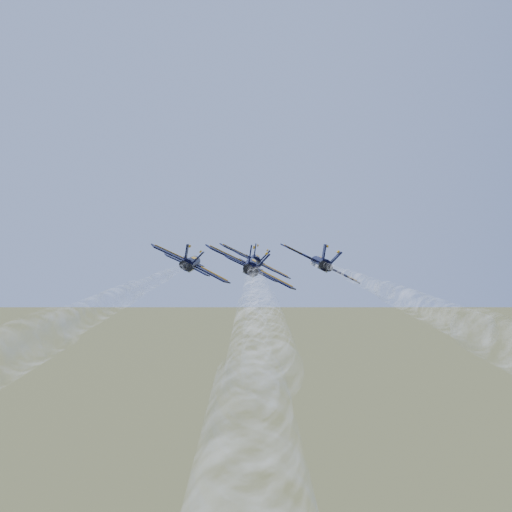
{
  "coord_description": "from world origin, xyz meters",
  "views": [
    {
      "loc": [
        1.03,
        -92.13,
        106.53
      ],
      "look_at": [
        0.08,
        5.37,
        103.94
      ],
      "focal_mm": 45.0,
      "sensor_mm": 36.0,
      "label": 1
    }
  ],
  "objects_px": {
    "jet_right": "(320,263)",
    "jet_slot": "(251,266)",
    "jet_left": "(191,263)",
    "jet_lead": "(255,261)"
  },
  "relations": [
    {
      "from": "jet_lead",
      "to": "jet_left",
      "type": "relative_size",
      "value": 1.0
    },
    {
      "from": "jet_right",
      "to": "jet_slot",
      "type": "relative_size",
      "value": 1.0
    },
    {
      "from": "jet_lead",
      "to": "jet_left",
      "type": "xyz_separation_m",
      "value": [
        -9.52,
        -11.18,
        0.0
      ]
    },
    {
      "from": "jet_right",
      "to": "jet_lead",
      "type": "bearing_deg",
      "value": 129.52
    },
    {
      "from": "jet_right",
      "to": "jet_slot",
      "type": "height_order",
      "value": "same"
    },
    {
      "from": "jet_left",
      "to": "jet_slot",
      "type": "bearing_deg",
      "value": -53.45
    },
    {
      "from": "jet_slot",
      "to": "jet_lead",
      "type": "bearing_deg",
      "value": 88.13
    },
    {
      "from": "jet_right",
      "to": "jet_left",
      "type": "bearing_deg",
      "value": 178.03
    },
    {
      "from": "jet_lead",
      "to": "jet_left",
      "type": "bearing_deg",
      "value": -131.51
    },
    {
      "from": "jet_lead",
      "to": "jet_slot",
      "type": "xyz_separation_m",
      "value": [
        -0.32,
        -23.11,
        0.0
      ]
    }
  ]
}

